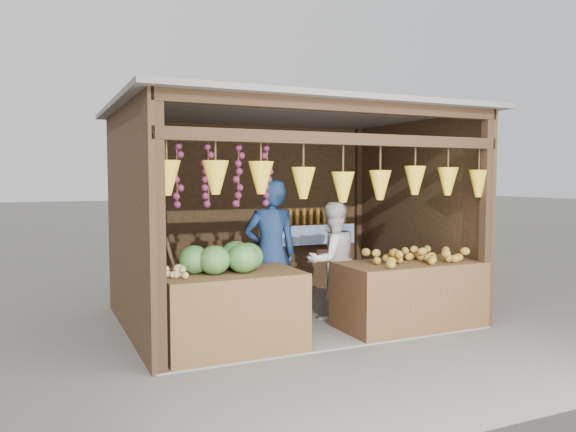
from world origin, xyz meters
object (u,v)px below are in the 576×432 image
object	(u,v)px
counter_right	(410,295)
man_standing	(271,254)
vendor_seated	(153,256)
counter_left	(231,312)
woman_standing	(332,261)

from	to	relation	value
counter_right	man_standing	xyz separation A→B (m)	(-1.52, 0.71, 0.50)
man_standing	vendor_seated	size ratio (longest dim) A/B	1.63
counter_left	counter_right	size ratio (longest dim) A/B	0.82
counter_right	vendor_seated	size ratio (longest dim) A/B	1.61
man_standing	woman_standing	world-z (taller)	man_standing
woman_standing	counter_right	bearing A→B (deg)	126.09
man_standing	woman_standing	distance (m)	0.87
counter_left	woman_standing	bearing A→B (deg)	24.76
counter_left	vendor_seated	world-z (taller)	vendor_seated
woman_standing	vendor_seated	bearing A→B (deg)	-19.38
man_standing	vendor_seated	distance (m)	1.40
counter_left	man_standing	world-z (taller)	man_standing
counter_right	woman_standing	world-z (taller)	woman_standing
counter_right	vendor_seated	distance (m)	3.12
man_standing	vendor_seated	bearing A→B (deg)	-17.02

